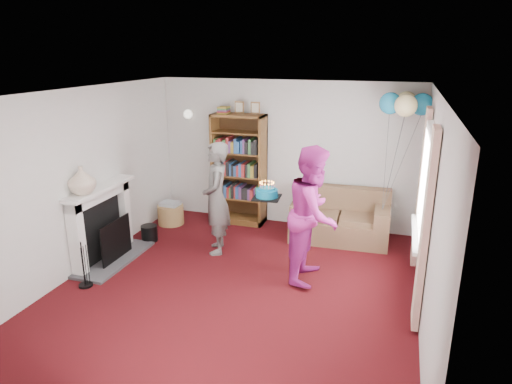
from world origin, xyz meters
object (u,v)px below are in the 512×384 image
(sofa, at_px, (340,220))
(bookcase, at_px, (240,170))
(birthday_cake, at_px, (267,193))
(person_magenta, at_px, (313,214))
(person_striped, at_px, (216,199))

(sofa, bearing_deg, bookcase, 170.19)
(sofa, relative_size, birthday_cake, 4.38)
(sofa, relative_size, person_magenta, 0.85)
(birthday_cake, bearing_deg, sofa, 61.37)
(bookcase, xyz_separation_m, person_magenta, (1.64, -1.72, -0.04))
(person_magenta, bearing_deg, bookcase, 46.28)
(birthday_cake, bearing_deg, bookcase, 120.22)
(person_striped, bearing_deg, birthday_cake, 44.51)
(bookcase, bearing_deg, person_striped, -85.44)
(bookcase, bearing_deg, person_magenta, -46.26)
(sofa, distance_m, person_striped, 2.10)
(bookcase, bearing_deg, birthday_cake, -59.78)
(bookcase, distance_m, person_striped, 1.33)
(person_striped, xyz_separation_m, birthday_cake, (0.90, -0.41, 0.29))
(bookcase, xyz_separation_m, person_striped, (0.11, -1.32, -0.10))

